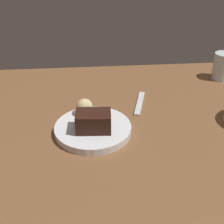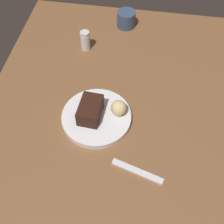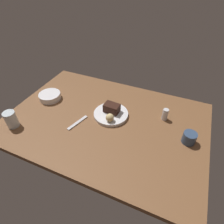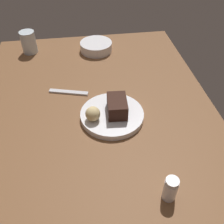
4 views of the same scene
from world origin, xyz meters
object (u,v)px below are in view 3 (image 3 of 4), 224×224
at_px(water_glass, 11,119).
at_px(dessert_spoon, 78,123).
at_px(side_bowl, 50,96).
at_px(chocolate_cake_slice, 112,108).
at_px(bread_roll, 110,118).
at_px(coffee_cup, 189,138).
at_px(salt_shaker, 165,114).
at_px(dessert_plate, 111,114).

height_order(water_glass, dessert_spoon, water_glass).
distance_m(side_bowl, dessert_spoon, 0.33).
bearing_deg(chocolate_cake_slice, bread_roll, -74.34).
bearing_deg(water_glass, coffee_cup, 16.34).
bearing_deg(bread_roll, dessert_spoon, -156.22).
distance_m(chocolate_cake_slice, salt_shaker, 0.33).
distance_m(water_glass, coffee_cup, 1.00).
relative_size(bread_roll, side_bowl, 0.33).
height_order(bread_roll, water_glass, water_glass).
height_order(dessert_plate, chocolate_cake_slice, chocolate_cake_slice).
xyz_separation_m(water_glass, side_bowl, (0.03, 0.30, -0.03)).
distance_m(chocolate_cake_slice, coffee_cup, 0.47).
bearing_deg(chocolate_cake_slice, salt_shaker, 14.82).
height_order(side_bowl, dessert_spoon, side_bowl).
bearing_deg(dessert_plate, salt_shaker, 17.81).
distance_m(chocolate_cake_slice, side_bowl, 0.46).
distance_m(bread_roll, coffee_cup, 0.45).
distance_m(dessert_plate, coffee_cup, 0.47).
bearing_deg(salt_shaker, water_glass, -152.86).
relative_size(water_glass, side_bowl, 0.68).
height_order(chocolate_cake_slice, salt_shaker, salt_shaker).
xyz_separation_m(water_glass, coffee_cup, (0.96, 0.28, -0.02)).
relative_size(salt_shaker, coffee_cup, 1.05).
bearing_deg(coffee_cup, bread_roll, -175.50).
xyz_separation_m(salt_shaker, dessert_spoon, (-0.47, -0.24, -0.03)).
distance_m(bread_roll, dessert_spoon, 0.20).
bearing_deg(chocolate_cake_slice, water_glass, -146.09).
relative_size(dessert_plate, salt_shaker, 2.86).
relative_size(salt_shaker, dessert_spoon, 0.50).
relative_size(bread_roll, coffee_cup, 0.68).
bearing_deg(coffee_cup, salt_shaker, 139.86).
bearing_deg(water_glass, side_bowl, 84.02).
bearing_deg(dessert_spoon, chocolate_cake_slice, 152.12).
bearing_deg(bread_roll, water_glass, -154.35).
bearing_deg(coffee_cup, side_bowl, 178.59).
xyz_separation_m(salt_shaker, side_bowl, (-0.77, -0.11, -0.02)).
height_order(water_glass, coffee_cup, water_glass).
bearing_deg(coffee_cup, dessert_plate, 176.27).
bearing_deg(chocolate_cake_slice, side_bowl, -176.89).
relative_size(side_bowl, dessert_spoon, 0.98).
height_order(salt_shaker, dessert_spoon, salt_shaker).
height_order(salt_shaker, side_bowl, salt_shaker).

